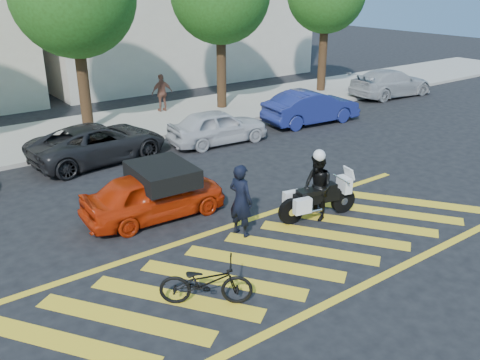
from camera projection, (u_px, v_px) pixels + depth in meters
ground at (284, 255)px, 11.51m from camera, size 90.00×90.00×0.00m
sidewalk at (89, 131)px, 20.46m from camera, size 60.00×5.00×0.15m
crosswalk at (283, 255)px, 11.49m from camera, size 12.33×4.00×0.01m
officer_bike at (241, 200)px, 12.11m from camera, size 0.58×0.75×1.81m
bicycle at (206, 282)px, 9.66m from camera, size 1.82×1.55×0.94m
police_motorcycle at (317, 199)px, 13.10m from camera, size 2.25×0.91×1.00m
officer_moto at (317, 187)px, 12.96m from camera, size 0.81×0.96×1.74m
red_convertible at (154, 195)px, 13.11m from camera, size 3.79×1.68×1.27m
parked_mid_left at (99, 143)px, 17.18m from camera, size 4.83×2.59×1.29m
parked_mid_right at (218, 126)px, 19.03m from camera, size 3.93×1.86×1.30m
parked_right at (311, 107)px, 21.61m from camera, size 4.41×1.89×1.41m
parked_far_right at (391, 83)px, 26.53m from camera, size 4.94×2.30×1.40m
pedestrian_right at (162, 93)px, 22.93m from camera, size 1.02×0.50×1.68m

